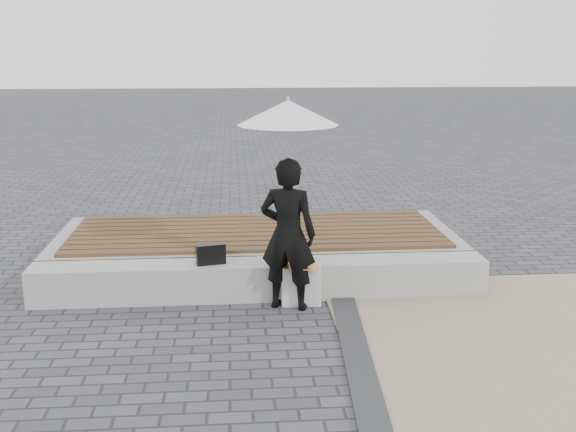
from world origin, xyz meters
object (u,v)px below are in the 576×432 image
object	(u,v)px
canvas_tote	(301,285)
woman	(288,234)
seating_ledge	(261,279)
parasol	(288,113)
handbag	(211,254)

from	to	relation	value
canvas_tote	woman	bearing A→B (deg)	-154.21
seating_ledge	parasol	bearing A→B (deg)	-52.95
woman	parasol	xyz separation A→B (m)	(0.00, 0.00, 1.25)
handbag	canvas_tote	xyz separation A→B (m)	(0.96, -0.25, -0.29)
woman	handbag	xyz separation A→B (m)	(-0.82, 0.32, -0.29)
woman	seating_ledge	bearing A→B (deg)	-34.38
parasol	handbag	bearing A→B (deg)	158.58
parasol	handbag	size ratio (longest dim) A/B	4.06
woman	handbag	bearing A→B (deg)	-2.84
seating_ledge	woman	size ratio (longest dim) A/B	3.11
handbag	seating_ledge	bearing A→B (deg)	-8.91
canvas_tote	seating_ledge	bearing A→B (deg)	146.16
parasol	canvas_tote	size ratio (longest dim) A/B	2.92
woman	handbag	world-z (taller)	woman
parasol	handbag	xyz separation A→B (m)	(-0.82, 0.32, -1.55)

